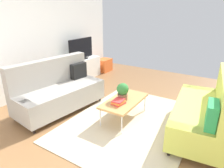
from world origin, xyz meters
The scene contains 17 objects.
ground_plane centered at (0.00, 0.00, 0.00)m, with size 7.68×7.68×0.00m, color brown.
wall_far centered at (0.00, 2.80, 1.45)m, with size 6.40×0.12×2.90m, color white.
area_rug centered at (0.09, -0.08, 0.01)m, with size 2.90×2.20×0.01m, color beige.
couch_beige centered at (-0.24, 1.54, 0.44)m, with size 1.99×1.07×1.10m.
couch_green centered at (0.43, -1.30, 0.44)m, with size 1.98×1.04×1.10m.
coffee_table centered at (0.14, 0.12, 0.39)m, with size 1.10×0.56×0.42m.
tv_console centered at (1.59, 2.46, 0.32)m, with size 1.40×0.44×0.64m, color silver.
tv centered at (1.59, 2.44, 0.95)m, with size 1.00×0.20×0.64m.
storage_trunk centered at (2.69, 2.36, 0.22)m, with size 0.52×0.40×0.44m, color orange.
potted_plant centered at (0.13, 0.16, 0.60)m, with size 0.23×0.23×0.34m.
table_book_0 centered at (-0.08, 0.13, 0.43)m, with size 0.24×0.18×0.03m, color red.
table_book_1 centered at (-0.08, 0.13, 0.46)m, with size 0.24×0.18×0.04m, color orange.
table_book_2 centered at (-0.08, 0.13, 0.49)m, with size 0.24×0.18×0.02m, color red.
vase_0 centered at (1.01, 2.51, 0.74)m, with size 0.09×0.09×0.20m, color #33B29E.
bottle_0 centered at (1.17, 2.42, 0.75)m, with size 0.05×0.05×0.22m, color silver.
bottle_1 centered at (1.27, 2.42, 0.74)m, with size 0.06×0.06×0.20m, color gold.
bottle_2 centered at (1.37, 2.42, 0.72)m, with size 0.06×0.06×0.15m, color #3359B2.
Camera 1 is at (-3.00, -1.57, 2.08)m, focal length 31.97 mm.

